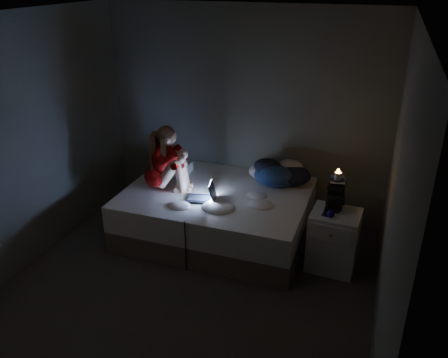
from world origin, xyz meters
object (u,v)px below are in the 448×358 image
at_px(laptop, 200,191).
at_px(phone, 327,213).
at_px(nightstand, 333,240).
at_px(bed, 217,213).
at_px(woman, 157,158).
at_px(candle, 338,176).

xyz_separation_m(laptop, phone, (1.40, -0.01, -0.03)).
distance_m(nightstand, phone, 0.35).
distance_m(bed, woman, 0.97).
xyz_separation_m(bed, phone, (1.30, -0.27, 0.38)).
height_order(bed, laptop, laptop).
bearing_deg(candle, phone, -111.88).
height_order(bed, woman, woman).
bearing_deg(phone, bed, 172.51).
relative_size(bed, phone, 14.98).
distance_m(woman, laptop, 0.64).
relative_size(laptop, candle, 4.10).
xyz_separation_m(bed, laptop, (-0.10, -0.26, 0.40)).
relative_size(bed, nightstand, 3.19).
bearing_deg(woman, nightstand, -14.99).
bearing_deg(laptop, woman, 157.06).
distance_m(laptop, phone, 1.40).
height_order(woman, candle, woman).
height_order(laptop, candle, candle).
relative_size(bed, woman, 2.68).
bearing_deg(nightstand, bed, 174.79).
bearing_deg(nightstand, woman, -178.30).
distance_m(bed, laptop, 0.49).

